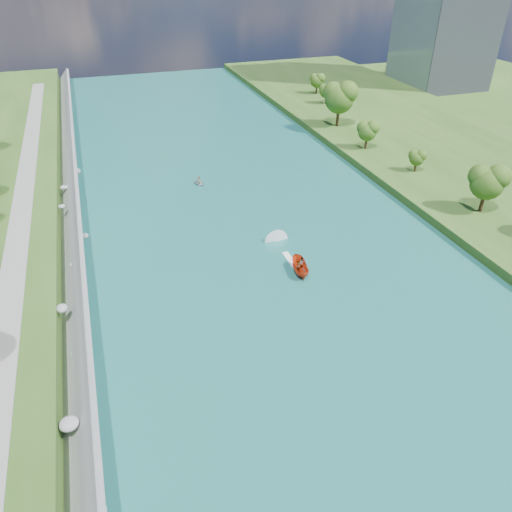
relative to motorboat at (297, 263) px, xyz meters
name	(u,v)px	position (x,y,z in m)	size (l,w,h in m)	color
ground	(321,339)	(-2.80, -13.99, -0.91)	(260.00, 260.00, 0.00)	#2D5119
river_water	(263,250)	(-2.80, 6.01, -0.86)	(55.00, 240.00, 0.10)	#1A6363
riprap_bank	(73,276)	(-28.66, 4.98, 0.90)	(4.54, 236.00, 4.15)	slate
riverside_path	(13,270)	(-35.30, 6.01, 2.64)	(3.00, 200.00, 0.10)	gray
trees_east	(510,188)	(34.71, 1.09, 5.62)	(16.61, 139.50, 11.79)	#2D4F15
motorboat	(297,263)	(0.00, 0.00, 0.00)	(3.60, 19.27, 2.13)	red
raft	(199,183)	(-6.18, 31.35, -0.47)	(2.54, 3.13, 1.52)	#9B9DA3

